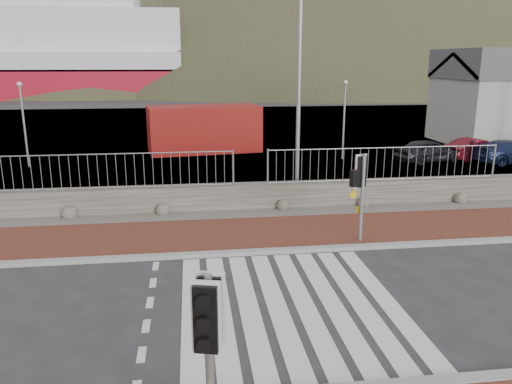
{
  "coord_description": "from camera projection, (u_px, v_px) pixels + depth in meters",
  "views": [
    {
      "loc": [
        -2.0,
        -9.54,
        5.06
      ],
      "look_at": [
        -0.35,
        3.0,
        1.74
      ],
      "focal_mm": 35.0,
      "sensor_mm": 36.0,
      "label": 1
    }
  ],
  "objects": [
    {
      "name": "gravel_strip",
      "position": [
        253.0,
        214.0,
        16.91
      ],
      "size": [
        40.0,
        1.5,
        0.06
      ],
      "primitive_type": "cube",
      "color": "#59544C",
      "rests_on": "ground"
    },
    {
      "name": "ground",
      "position": [
        291.0,
        305.0,
        10.68
      ],
      "size": [
        220.0,
        220.0,
        0.0
      ],
      "primitive_type": "plane",
      "color": "#28282B",
      "rests_on": "ground"
    },
    {
      "name": "stone_wall",
      "position": [
        250.0,
        196.0,
        17.57
      ],
      "size": [
        40.0,
        0.6,
        0.9
      ],
      "primitive_type": "cube",
      "color": "#4A453D",
      "rests_on": "ground"
    },
    {
      "name": "sidewalk_far",
      "position": [
        261.0,
        234.0,
        14.99
      ],
      "size": [
        40.0,
        3.0,
        0.08
      ],
      "primitive_type": "cube",
      "color": "brown",
      "rests_on": "ground"
    },
    {
      "name": "kerb_far",
      "position": [
        269.0,
        252.0,
        13.55
      ],
      "size": [
        40.0,
        0.25,
        0.12
      ],
      "primitive_type": "cube",
      "color": "gray",
      "rests_on": "ground"
    },
    {
      "name": "railing",
      "position": [
        250.0,
        159.0,
        17.08
      ],
      "size": [
        18.07,
        0.07,
        1.22
      ],
      "color": "gray",
      "rests_on": "stone_wall"
    },
    {
      "name": "quay",
      "position": [
        218.0,
        131.0,
        37.44
      ],
      "size": [
        120.0,
        40.0,
        0.5
      ],
      "primitive_type": "cube",
      "color": "#4C4C4F",
      "rests_on": "ground"
    },
    {
      "name": "car_a",
      "position": [
        429.0,
        151.0,
        25.71
      ],
      "size": [
        3.69,
        2.06,
        1.19
      ],
      "primitive_type": "imported",
      "rotation": [
        0.0,
        0.0,
        1.77
      ],
      "color": "black",
      "rests_on": "ground"
    },
    {
      "name": "streetlight",
      "position": [
        303.0,
        69.0,
        17.45
      ],
      "size": [
        1.79,
        0.59,
        8.55
      ],
      "rotation": [
        0.0,
        0.0,
        -0.23
      ],
      "color": "gray",
      "rests_on": "ground"
    },
    {
      "name": "shipping_container",
      "position": [
        204.0,
        129.0,
        28.59
      ],
      "size": [
        6.59,
        3.53,
        2.61
      ],
      "primitive_type": "cube",
      "rotation": [
        0.0,
        0.0,
        0.15
      ],
      "color": "maroon",
      "rests_on": "ground"
    },
    {
      "name": "ferry",
      "position": [
        29.0,
        59.0,
        71.33
      ],
      "size": [
        50.0,
        16.0,
        20.0
      ],
      "color": "maroon",
      "rests_on": "ground"
    },
    {
      "name": "car_b",
      "position": [
        476.0,
        149.0,
        26.42
      ],
      "size": [
        3.58,
        1.88,
        1.12
      ],
      "primitive_type": "imported",
      "rotation": [
        0.0,
        0.0,
        1.78
      ],
      "color": "#530B15",
      "rests_on": "ground"
    },
    {
      "name": "hills_backdrop",
      "position": [
        236.0,
        204.0,
        101.68
      ],
      "size": [
        254.0,
        90.0,
        100.0
      ],
      "color": "#323721",
      "rests_on": "ground"
    },
    {
      "name": "car_c",
      "position": [
        512.0,
        152.0,
        25.43
      ],
      "size": [
        4.2,
        2.08,
        1.17
      ],
      "primitive_type": "imported",
      "rotation": [
        0.0,
        0.0,
        1.68
      ],
      "color": "#151F42",
      "rests_on": "ground"
    },
    {
      "name": "traffic_signal_far",
      "position": [
        362.0,
        180.0,
        13.83
      ],
      "size": [
        0.64,
        0.39,
        2.59
      ],
      "rotation": [
        0.0,
        0.0,
        3.5
      ],
      "color": "gray",
      "rests_on": "ground"
    },
    {
      "name": "water",
      "position": [
        204.0,
        98.0,
        71.0
      ],
      "size": [
        220.0,
        50.0,
        0.05
      ],
      "primitive_type": "cube",
      "color": "#3F4C54",
      "rests_on": "ground"
    },
    {
      "name": "traffic_signal_near",
      "position": [
        209.0,
        328.0,
        6.17
      ],
      "size": [
        0.41,
        0.31,
        2.58
      ],
      "rotation": [
        0.0,
        0.0,
        -0.25
      ],
      "color": "gray",
      "rests_on": "ground"
    },
    {
      "name": "zebra_crossing",
      "position": [
        291.0,
        305.0,
        10.68
      ],
      "size": [
        4.62,
        5.6,
        0.01
      ],
      "color": "silver",
      "rests_on": "ground"
    }
  ]
}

